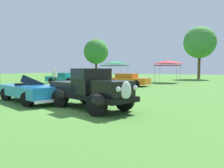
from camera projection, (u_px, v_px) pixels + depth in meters
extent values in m
plane|color=#42752D|center=(77.00, 108.00, 9.35)|extent=(120.00, 120.00, 0.00)
cube|color=black|center=(90.00, 96.00, 9.24)|extent=(4.50, 2.89, 0.20)
cube|color=black|center=(110.00, 89.00, 8.29)|extent=(1.86, 1.59, 0.60)
ellipsoid|color=silver|center=(126.00, 91.00, 7.70)|extent=(0.34, 0.54, 0.68)
cube|color=black|center=(91.00, 81.00, 9.11)|extent=(1.45, 1.65, 1.04)
cube|color=black|center=(91.00, 74.00, 9.09)|extent=(1.37, 1.65, 0.40)
cube|color=black|center=(74.00, 87.00, 10.09)|extent=(2.24, 1.98, 0.48)
ellipsoid|color=black|center=(125.00, 97.00, 8.76)|extent=(0.99, 0.67, 0.52)
ellipsoid|color=black|center=(97.00, 101.00, 7.77)|extent=(0.99, 0.67, 0.52)
ellipsoid|color=black|center=(86.00, 92.00, 10.61)|extent=(0.99, 0.67, 0.52)
ellipsoid|color=black|center=(60.00, 94.00, 9.61)|extent=(0.99, 0.67, 0.52)
sphere|color=silver|center=(135.00, 88.00, 7.97)|extent=(0.18, 0.18, 0.18)
sphere|color=silver|center=(118.00, 89.00, 7.36)|extent=(0.18, 0.18, 0.18)
cylinder|color=black|center=(125.00, 101.00, 8.77)|extent=(0.76, 0.24, 0.76)
cylinder|color=black|center=(97.00, 106.00, 7.78)|extent=(0.76, 0.24, 0.76)
cylinder|color=black|center=(86.00, 96.00, 10.62)|extent=(0.76, 0.24, 0.76)
cylinder|color=black|center=(60.00, 99.00, 9.63)|extent=(0.76, 0.24, 0.76)
cube|color=#1E7AB7|center=(31.00, 91.00, 11.22)|extent=(4.62, 3.12, 0.52)
cube|color=#1E7AB7|center=(42.00, 88.00, 10.31)|extent=(2.13, 1.96, 0.20)
cube|color=black|center=(33.00, 83.00, 10.99)|extent=(0.49, 1.19, 0.82)
cube|color=black|center=(27.00, 86.00, 11.50)|extent=(0.68, 1.23, 0.28)
cube|color=silver|center=(53.00, 101.00, 9.64)|extent=(0.67, 1.58, 0.12)
cylinder|color=black|center=(58.00, 96.00, 10.79)|extent=(0.66, 0.20, 0.66)
cylinder|color=black|center=(27.00, 99.00, 9.72)|extent=(0.66, 0.20, 0.66)
cylinder|color=black|center=(34.00, 92.00, 12.72)|extent=(0.66, 0.20, 0.66)
cylinder|color=black|center=(6.00, 94.00, 11.65)|extent=(0.66, 0.20, 0.66)
cube|color=teal|center=(63.00, 79.00, 26.08)|extent=(4.12, 2.09, 0.60)
cube|color=#146A6E|center=(62.00, 75.00, 26.10)|extent=(1.89, 1.62, 0.44)
cylinder|color=black|center=(69.00, 81.00, 24.97)|extent=(0.64, 0.22, 0.64)
cylinder|color=black|center=(51.00, 80.00, 25.76)|extent=(0.64, 0.22, 0.64)
cube|color=orange|center=(128.00, 81.00, 21.61)|extent=(4.31, 2.03, 0.60)
cube|color=#BB5914|center=(127.00, 76.00, 21.66)|extent=(1.96, 1.60, 0.44)
cylinder|color=black|center=(137.00, 84.00, 20.33)|extent=(0.64, 0.22, 0.64)
cylinder|color=black|center=(113.00, 83.00, 21.59)|extent=(0.64, 0.22, 0.64)
cylinder|color=#383838|center=(54.00, 81.00, 21.68)|extent=(0.16, 0.16, 0.86)
cylinder|color=#383838|center=(56.00, 82.00, 21.58)|extent=(0.16, 0.16, 0.86)
cube|color=silver|center=(55.00, 74.00, 21.58)|extent=(0.42, 0.27, 0.60)
sphere|color=beige|center=(55.00, 70.00, 21.55)|extent=(0.22, 0.22, 0.22)
cylinder|color=#B7B7BC|center=(128.00, 74.00, 30.15)|extent=(0.05, 0.05, 2.05)
cylinder|color=#B7B7BC|center=(120.00, 74.00, 27.76)|extent=(0.05, 0.05, 2.05)
cylinder|color=#B7B7BC|center=(110.00, 73.00, 31.28)|extent=(0.05, 0.05, 2.05)
cylinder|color=#B7B7BC|center=(102.00, 74.00, 28.89)|extent=(0.05, 0.05, 2.05)
cube|color=#1E703D|center=(115.00, 66.00, 29.44)|extent=(2.95, 2.95, 0.10)
pyramid|color=#1E703D|center=(115.00, 63.00, 29.42)|extent=(2.89, 2.89, 0.38)
cylinder|color=#B7B7BC|center=(180.00, 74.00, 27.18)|extent=(0.05, 0.05, 2.05)
cylinder|color=#B7B7BC|center=(177.00, 75.00, 24.89)|extent=(0.05, 0.05, 2.05)
cylinder|color=#B7B7BC|center=(160.00, 74.00, 28.26)|extent=(0.05, 0.05, 2.05)
cylinder|color=#B7B7BC|center=(155.00, 74.00, 25.97)|extent=(0.05, 0.05, 2.05)
cube|color=red|center=(168.00, 65.00, 26.50)|extent=(2.81, 2.81, 0.10)
pyramid|color=red|center=(168.00, 62.00, 26.47)|extent=(2.76, 2.76, 0.38)
cylinder|color=#47331E|center=(96.00, 68.00, 45.86)|extent=(0.44, 0.44, 3.84)
sphere|color=#337A2D|center=(96.00, 52.00, 45.63)|extent=(5.14, 5.14, 5.14)
cylinder|color=brown|center=(199.00, 65.00, 35.86)|extent=(0.44, 0.44, 4.56)
sphere|color=#428938|center=(200.00, 42.00, 35.60)|extent=(5.15, 5.15, 5.15)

